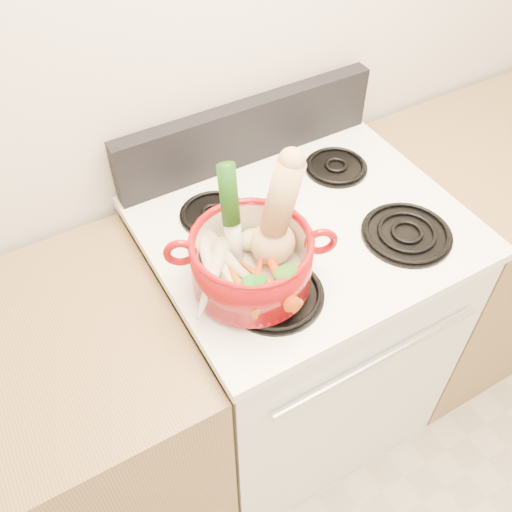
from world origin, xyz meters
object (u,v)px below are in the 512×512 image
leek (233,216)px  stove_body (296,334)px  squash (280,213)px  dutch_oven (251,261)px

leek → stove_body: bearing=23.0°
stove_body → squash: (-0.14, -0.09, 0.67)m
squash → stove_body: bearing=33.8°
stove_body → leek: bearing=-168.1°
dutch_oven → squash: squash is taller
dutch_oven → leek: size_ratio=1.02×
dutch_oven → stove_body: bearing=49.9°
dutch_oven → squash: size_ratio=1.01×
stove_body → leek: (-0.23, -0.05, 0.66)m
stove_body → leek: size_ratio=3.54×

